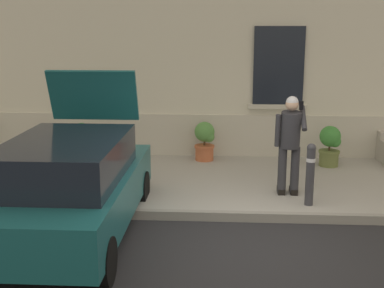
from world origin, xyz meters
The scene contains 9 objects.
ground_plane centered at (0.00, 0.00, 0.00)m, with size 80.00×80.00×0.00m, color #232326.
sidewalk centered at (0.00, 2.80, 0.07)m, with size 24.00×3.60×0.15m, color #99968E.
curb_edge centered at (0.00, 0.94, 0.07)m, with size 24.00×0.12×0.15m, color gray.
hatchback_car_teal centered at (-2.41, 0.17, 0.80)m, with size 1.80×4.07×2.34m.
bollard_near_person centered at (1.21, 1.35, 0.71)m, with size 0.15×0.15×1.04m.
person_on_phone centered at (0.93, 1.85, 1.15)m, with size 0.51×0.48×1.75m.
planter_cream centered at (-3.26, 3.85, 0.61)m, with size 0.44×0.44×0.86m.
planter_terracotta centered at (-0.61, 4.14, 0.61)m, with size 0.44×0.44×0.86m.
planter_olive centered at (2.04, 3.82, 0.61)m, with size 0.44×0.44×0.86m.
Camera 1 is at (-0.24, -6.67, 3.01)m, focal length 47.25 mm.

